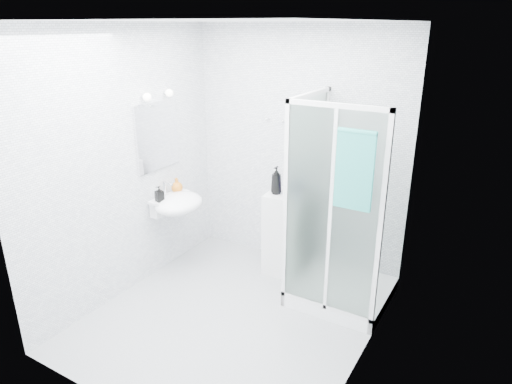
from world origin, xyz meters
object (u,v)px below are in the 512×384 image
Objects in this scene: shower_enclosure at (333,259)px; wall_basin at (177,203)px; storage_cabinet at (284,233)px; shampoo_bottle_b at (292,183)px; soap_dispenser_orange at (177,185)px; shampoo_bottle_a at (276,180)px; soap_dispenser_black at (159,194)px; hand_towel at (355,168)px.

shower_enclosure is 3.57× the size of wall_basin.
shampoo_bottle_b is at bearing 1.59° from storage_cabinet.
shower_enclosure reaches higher than soap_dispenser_orange.
shower_enclosure is 0.98m from shampoo_bottle_a.
shampoo_bottle_b is at bearing 17.18° from shampoo_bottle_a.
shampoo_bottle_a reaches higher than shampoo_bottle_b.
shampoo_bottle_a is at bearing 164.62° from shower_enclosure.
shower_enclosure is at bearing 6.06° from soap_dispenser_orange.
wall_basin is at bearing -154.97° from storage_cabinet.
soap_dispenser_black is at bearing -86.11° from soap_dispenser_orange.
hand_towel is 2.25× the size of shampoo_bottle_a.
shampoo_bottle_a is 1.10× the size of shampoo_bottle_b.
soap_dispenser_orange reaches higher than storage_cabinet.
storage_cabinet is at bearing 29.30° from wall_basin.
shampoo_bottle_a is at bearing -158.94° from storage_cabinet.
shampoo_bottle_a is 1.81× the size of soap_dispenser_orange.
wall_basin is 0.24m from soap_dispenser_black.
shampoo_bottle_b is (-0.86, 0.65, -0.47)m from hand_towel.
wall_basin is 0.61× the size of storage_cabinet.
shower_enclosure is 12.21× the size of soap_dispenser_black.
shampoo_bottle_b reaches higher than wall_basin.
soap_dispenser_orange is (-2.02, 0.22, -0.57)m from hand_towel.
hand_towel is at bearing -30.80° from shampoo_bottle_a.
hand_towel is at bearing -37.23° from shampoo_bottle_b.
soap_dispenser_black is at bearing -149.99° from storage_cabinet.
shampoo_bottle_a is at bearing -162.82° from shampoo_bottle_b.
shampoo_bottle_b reaches higher than soap_dispenser_black.
shampoo_bottle_a is at bearing 29.66° from wall_basin.
soap_dispenser_black is at bearing -164.27° from shower_enclosure.
shampoo_bottle_a reaches higher than soap_dispenser_black.
shampoo_bottle_b is at bearing 156.74° from shower_enclosure.
soap_dispenser_black is (-0.07, -0.17, 0.15)m from wall_basin.
hand_towel reaches higher than storage_cabinet.
soap_dispenser_black is (-1.73, -0.49, 0.50)m from shower_enclosure.
wall_basin is 1.08m from shampoo_bottle_a.
soap_dispenser_orange is at bearing 173.92° from hand_towel.
shower_enclosure is 1.83m from soap_dispenser_orange.
soap_dispenser_orange is at bearing 93.89° from soap_dispenser_black.
storage_cabinet is 5.66× the size of soap_dispenser_orange.
shower_enclosure is 7.52× the size of shampoo_bottle_b.
soap_dispenser_black is at bearing -113.38° from wall_basin.
hand_towel reaches higher than shampoo_bottle_b.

